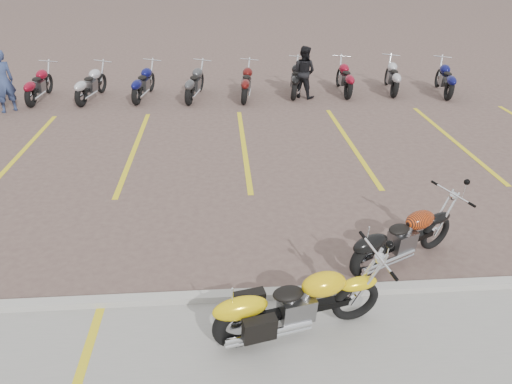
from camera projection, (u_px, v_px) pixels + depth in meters
ground at (255, 227)px, 8.92m from camera, size 100.00×100.00×0.00m
curb at (266, 294)px, 7.11m from camera, size 60.00×0.18×0.12m
parking_stripes at (244, 146)px, 12.48m from camera, size 38.00×5.50×0.01m
yellow_cruiser at (294, 304)px, 6.29m from camera, size 2.23×0.66×0.93m
flame_cruiser at (400, 240)px, 7.73m from camera, size 1.93×1.07×0.86m
person_a at (3, 81)px, 14.60m from camera, size 0.79×0.77×1.84m
person_b at (304, 72)px, 16.04m from camera, size 1.02×0.97×1.65m
bg_bike_row at (220, 80)px, 16.19m from camera, size 15.72×2.06×1.10m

